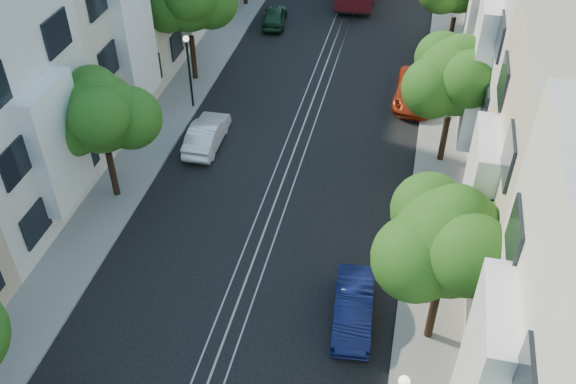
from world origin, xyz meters
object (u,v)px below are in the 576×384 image
Objects in this scene: tree_e_b at (450,244)px; lamp_west at (188,61)px; tree_w_b at (101,115)px; parked_car_w_far at (275,16)px; tree_e_c at (456,79)px; parked_car_w_mid at (207,134)px; parked_car_e_far at (416,90)px; parked_car_e_mid at (353,308)px.

tree_e_b is 1.61× the size of lamp_west.
parked_car_w_far is at bearing 81.93° from tree_w_b.
tree_e_b reaches higher than tree_e_c.
tree_e_b is 1.80× the size of parked_car_w_far.
tree_w_b is 8.22m from lamp_west.
tree_e_c reaches higher than tree_w_b.
parked_car_w_mid is at bearing 82.80° from parked_car_w_far.
parked_car_w_far is at bearing -91.28° from parked_car_w_mid.
tree_e_c is 1.57× the size of lamp_west.
parked_car_w_far is (-11.66, 24.32, -4.10)m from tree_e_b.
parked_car_e_far is 1.32× the size of parked_car_w_far.
parked_car_e_mid is at bearing -22.56° from tree_w_b.
tree_e_b is at bearing 138.70° from parked_car_w_mid.
tree_e_b is at bearing 108.46° from parked_car_w_far.
lamp_west is 1.05× the size of parked_car_e_mid.
parked_car_w_mid is (1.89, -3.21, -2.18)m from lamp_west.
tree_e_c is at bearing 22.62° from tree_w_b.
lamp_west is at bearing 84.03° from tree_w_b.
tree_e_c is 6.89m from parked_car_e_far.
tree_w_b is at bearing 160.85° from tree_e_b.
lamp_west is (-13.56, 13.02, -1.89)m from tree_e_b.
tree_e_c is 1.61× the size of parked_car_w_mid.
parked_car_w_far is at bearing 131.20° from tree_e_c.
tree_e_b reaches higher than parked_car_e_mid.
tree_e_b reaches higher than parked_car_w_far.
parked_car_w_mid is (-8.81, 9.61, 0.01)m from parked_car_e_mid.
tree_w_b reaches higher than parked_car_w_mid.
lamp_west is at bearing 73.29° from parked_car_w_far.
tree_w_b is at bearing 59.25° from parked_car_w_mid.
tree_e_b is at bearing -9.47° from parked_car_e_mid.
tree_w_b reaches higher than lamp_west.
tree_w_b is 1.55× the size of parked_car_w_mid.
parked_car_w_mid is (-10.01, -6.61, -0.02)m from parked_car_e_far.
parked_car_w_far is (1.90, 11.29, -2.21)m from lamp_west.
parked_car_e_far is (1.20, 16.22, 0.03)m from parked_car_e_mid.
parked_car_w_far is (-10.00, 7.90, -0.05)m from parked_car_e_far.
parked_car_e_far is (12.74, 11.42, -3.72)m from tree_w_b.
parked_car_e_mid is 16.26m from parked_car_e_far.
lamp_west is at bearing 136.15° from tree_e_b.
tree_e_b reaches higher than tree_w_b.
tree_e_c reaches higher than parked_car_w_mid.
parked_car_w_mid is at bearing -59.50° from lamp_west.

